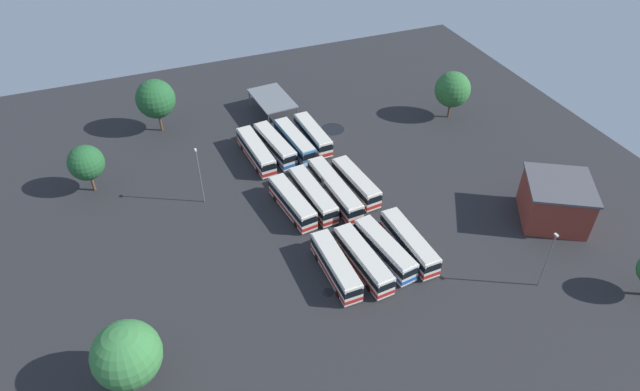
{
  "coord_description": "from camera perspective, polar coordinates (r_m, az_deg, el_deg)",
  "views": [
    {
      "loc": [
        60.41,
        -24.47,
        53.7
      ],
      "look_at": [
        0.29,
        -0.75,
        1.45
      ],
      "focal_mm": 30.74,
      "sensor_mm": 36.0,
      "label": 1
    }
  ],
  "objects": [
    {
      "name": "puddle_back_corner",
      "position": [
        92.25,
        1.79,
        3.34
      ],
      "size": [
        2.16,
        2.16,
        0.01
      ],
      "primitive_type": "cylinder",
      "color": "black",
      "rests_on": "ground_plane"
    },
    {
      "name": "tree_south_edge",
      "position": [
        104.98,
        13.63,
        10.68
      ],
      "size": [
        6.54,
        6.54,
        9.07
      ],
      "color": "brown",
      "rests_on": "ground_plane"
    },
    {
      "name": "puddle_centre_drain",
      "position": [
        71.13,
        0.82,
        -10.07
      ],
      "size": [
        1.51,
        1.51,
        0.01
      ],
      "primitive_type": "cylinder",
      "color": "black",
      "rests_on": "ground_plane"
    },
    {
      "name": "puddle_front_lane",
      "position": [
        78.76,
        1.93,
        -4.06
      ],
      "size": [
        1.42,
        1.42,
        0.01
      ],
      "primitive_type": "cylinder",
      "color": "black",
      "rests_on": "ground_plane"
    },
    {
      "name": "maintenance_shelter",
      "position": [
        104.37,
        -5.01,
        10.04
      ],
      "size": [
        10.9,
        7.03,
        3.65
      ],
      "color": "slate",
      "rests_on": "ground_plane"
    },
    {
      "name": "bus_row2_slot2",
      "position": [
        74.5,
        6.76,
        -5.58
      ],
      "size": [
        11.59,
        4.22,
        3.34
      ],
      "color": "silver",
      "rests_on": "ground_plane"
    },
    {
      "name": "bus_row2_slot3",
      "position": [
        75.95,
        9.27,
        -4.83
      ],
      "size": [
        11.81,
        3.1,
        3.34
      ],
      "color": "silver",
      "rests_on": "ground_plane"
    },
    {
      "name": "bus_row2_slot0",
      "position": [
        71.85,
        1.64,
        -7.35
      ],
      "size": [
        11.3,
        2.83,
        3.34
      ],
      "color": "silver",
      "rests_on": "ground_plane"
    },
    {
      "name": "lamp_post_far_corner",
      "position": [
        82.93,
        -12.41,
        2.19
      ],
      "size": [
        0.56,
        0.28,
        9.71
      ],
      "color": "slate",
      "rests_on": "ground_plane"
    },
    {
      "name": "bus_row1_slot2",
      "position": [
        83.9,
        1.5,
        0.7
      ],
      "size": [
        14.3,
        3.59,
        3.34
      ],
      "color": "silver",
      "rests_on": "ground_plane"
    },
    {
      "name": "lamp_post_near_entrance",
      "position": [
        74.01,
        22.62,
        -6.06
      ],
      "size": [
        0.56,
        0.28,
        8.98
      ],
      "color": "slate",
      "rests_on": "ground_plane"
    },
    {
      "name": "bus_row2_slot1",
      "position": [
        72.83,
        4.51,
        -6.68
      ],
      "size": [
        11.93,
        3.64,
        3.34
      ],
      "color": "silver",
      "rests_on": "ground_plane"
    },
    {
      "name": "tree_west_edge",
      "position": [
        101.84,
        -16.74,
        9.61
      ],
      "size": [
        6.9,
        6.9,
        9.92
      ],
      "color": "brown",
      "rests_on": "ground_plane"
    },
    {
      "name": "ground_plane",
      "position": [
        84.45,
        0.4,
        -0.53
      ],
      "size": [
        108.88,
        108.88,
        0.0
      ],
      "primitive_type": "plane",
      "color": "#28282B"
    },
    {
      "name": "depot_building",
      "position": [
        86.15,
        23.31,
        -0.56
      ],
      "size": [
        12.7,
        12.61,
        6.58
      ],
      "color": "maroon",
      "rests_on": "ground_plane"
    },
    {
      "name": "bus_row0_slot0",
      "position": [
        92.75,
        -6.68,
        4.61
      ],
      "size": [
        12.27,
        3.55,
        3.34
      ],
      "color": "silver",
      "rests_on": "ground_plane"
    },
    {
      "name": "bus_row0_slot2",
      "position": [
        94.69,
        -2.66,
        5.65
      ],
      "size": [
        12.16,
        3.78,
        3.34
      ],
      "color": "teal",
      "rests_on": "ground_plane"
    },
    {
      "name": "bus_row1_slot1",
      "position": [
        82.74,
        -0.77,
        0.08
      ],
      "size": [
        12.3,
        3.68,
        3.34
      ],
      "color": "silver",
      "rests_on": "ground_plane"
    },
    {
      "name": "tree_north_edge",
      "position": [
        90.59,
        -23.17,
        3.15
      ],
      "size": [
        5.48,
        5.48,
        8.04
      ],
      "color": "brown",
      "rests_on": "ground_plane"
    },
    {
      "name": "puddle_between_rows",
      "position": [
        101.27,
        1.3,
        6.92
      ],
      "size": [
        4.34,
        4.34,
        0.01
      ],
      "primitive_type": "cylinder",
      "color": "black",
      "rests_on": "ground_plane"
    },
    {
      "name": "bus_row0_slot1",
      "position": [
        94.0,
        -4.72,
        5.28
      ],
      "size": [
        11.97,
        4.2,
        3.34
      ],
      "color": "silver",
      "rests_on": "ground_plane"
    },
    {
      "name": "bus_row1_slot3",
      "position": [
        85.29,
        3.76,
        1.35
      ],
      "size": [
        11.27,
        3.73,
        3.34
      ],
      "color": "silver",
      "rests_on": "ground_plane"
    },
    {
      "name": "tree_northwest",
      "position": [
        61.96,
        -19.47,
        -15.38
      ],
      "size": [
        7.29,
        7.29,
        9.17
      ],
      "color": "brown",
      "rests_on": "ground_plane"
    },
    {
      "name": "bus_row0_slot3",
      "position": [
        96.4,
        -0.75,
        6.36
      ],
      "size": [
        11.33,
        3.19,
        3.34
      ],
      "color": "silver",
      "rests_on": "ground_plane"
    },
    {
      "name": "bus_row1_slot0",
      "position": [
        81.45,
        -2.91,
        -0.71
      ],
      "size": [
        11.34,
        4.07,
        3.34
      ],
      "color": "silver",
      "rests_on": "ground_plane"
    }
  ]
}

